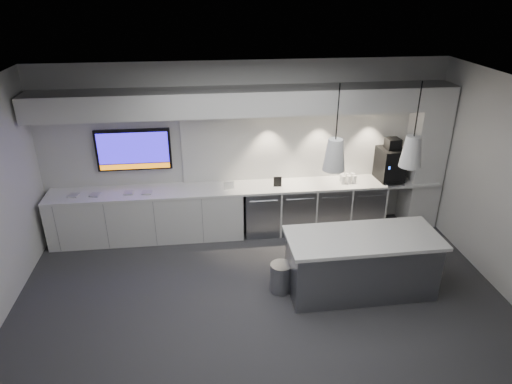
{
  "coord_description": "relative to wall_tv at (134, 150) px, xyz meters",
  "views": [
    {
      "loc": [
        -0.7,
        -5.04,
        4.17
      ],
      "look_at": [
        0.03,
        1.1,
        1.29
      ],
      "focal_mm": 32.0,
      "sensor_mm": 36.0,
      "label": 1
    }
  ],
  "objects": [
    {
      "name": "island",
      "position": [
        3.35,
        -2.19,
        -1.1
      ],
      "size": [
        2.17,
        0.96,
        0.91
      ],
      "rotation": [
        0.0,
        0.0,
        0.01
      ],
      "color": "gray",
      "rests_on": "floor"
    },
    {
      "name": "left_base_cabinets",
      "position": [
        0.15,
        -0.27,
        -1.13
      ],
      "size": [
        3.3,
        0.63,
        0.86
      ],
      "primitive_type": "cube",
      "color": "silver",
      "rests_on": "floor"
    },
    {
      "name": "sign_black",
      "position": [
        2.43,
        -0.33,
        -0.57
      ],
      "size": [
        0.14,
        0.03,
        0.18
      ],
      "primitive_type": "cube",
      "rotation": [
        0.0,
        0.0,
        -0.07
      ],
      "color": "black",
      "rests_on": "back_counter"
    },
    {
      "name": "tray_d",
      "position": [
        0.19,
        -0.35,
        -0.65
      ],
      "size": [
        0.17,
        0.17,
        0.02
      ],
      "primitive_type": "cube",
      "rotation": [
        0.0,
        0.0,
        -0.04
      ],
      "color": "#B5B5B5",
      "rests_on": "back_counter"
    },
    {
      "name": "fridge_unit_d",
      "position": [
        4.04,
        -0.27,
        -1.13
      ],
      "size": [
        0.6,
        0.61,
        0.85
      ],
      "primitive_type": "cube",
      "color": "gray",
      "rests_on": "floor"
    },
    {
      "name": "cup_cluster",
      "position": [
        3.7,
        -0.31,
        -0.58
      ],
      "size": [
        0.27,
        0.18,
        0.15
      ],
      "primitive_type": null,
      "color": "white",
      "rests_on": "back_counter"
    },
    {
      "name": "sign_white",
      "position": [
        1.58,
        -0.34,
        -0.59
      ],
      "size": [
        0.18,
        0.06,
        0.14
      ],
      "primitive_type": "cube",
      "rotation": [
        0.0,
        0.0,
        0.23
      ],
      "color": "white",
      "rests_on": "back_counter"
    },
    {
      "name": "tray_a",
      "position": [
        -1.01,
        -0.32,
        -0.65
      ],
      "size": [
        0.18,
        0.18,
        0.02
      ],
      "primitive_type": "cube",
      "rotation": [
        0.0,
        0.0,
        -0.16
      ],
      "color": "#B5B5B5",
      "rests_on": "back_counter"
    },
    {
      "name": "pendant_right",
      "position": [
        3.86,
        -2.19,
        0.59
      ],
      "size": [
        0.29,
        0.29,
        1.12
      ],
      "color": "silver",
      "rests_on": "ceiling"
    },
    {
      "name": "wall_front",
      "position": [
        1.9,
        -4.95,
        -0.06
      ],
      "size": [
        7.0,
        0.0,
        7.0
      ],
      "primitive_type": "plane",
      "rotation": [
        -1.57,
        0.0,
        0.0
      ],
      "color": "silver",
      "rests_on": "floor"
    },
    {
      "name": "backsplash",
      "position": [
        3.1,
        0.03,
        -0.01
      ],
      "size": [
        4.6,
        0.03,
        1.3
      ],
      "primitive_type": "cube",
      "color": "silver",
      "rests_on": "wall_back"
    },
    {
      "name": "ceiling",
      "position": [
        1.9,
        -2.45,
        1.44
      ],
      "size": [
        7.0,
        7.0,
        0.0
      ],
      "primitive_type": "plane",
      "rotation": [
        3.14,
        0.0,
        0.0
      ],
      "color": "black",
      "rests_on": "wall_back"
    },
    {
      "name": "pendant_left",
      "position": [
        2.84,
        -2.19,
        0.59
      ],
      "size": [
        0.29,
        0.29,
        1.12
      ],
      "color": "silver",
      "rests_on": "ceiling"
    },
    {
      "name": "back_counter",
      "position": [
        1.9,
        -0.27,
        -0.68
      ],
      "size": [
        6.8,
        0.65,
        0.04
      ],
      "primitive_type": "cube",
      "color": "white",
      "rests_on": "left_base_cabinets"
    },
    {
      "name": "bin",
      "position": [
        2.21,
        -2.06,
        -1.34
      ],
      "size": [
        0.32,
        0.32,
        0.45
      ],
      "primitive_type": "cylinder",
      "rotation": [
        0.0,
        0.0,
        0.02
      ],
      "color": "gray",
      "rests_on": "floor"
    },
    {
      "name": "floor",
      "position": [
        1.9,
        -2.45,
        -1.56
      ],
      "size": [
        7.0,
        7.0,
        0.0
      ],
      "primitive_type": "plane",
      "color": "#323235",
      "rests_on": "ground"
    },
    {
      "name": "fridge_unit_b",
      "position": [
        2.78,
        -0.27,
        -1.13
      ],
      "size": [
        0.6,
        0.61,
        0.85
      ],
      "primitive_type": "cube",
      "color": "gray",
      "rests_on": "floor"
    },
    {
      "name": "coffee_machine",
      "position": [
        4.47,
        -0.25,
        -0.34
      ],
      "size": [
        0.45,
        0.62,
        0.77
      ],
      "rotation": [
        0.0,
        0.0,
        0.07
      ],
      "color": "black",
      "rests_on": "back_counter"
    },
    {
      "name": "column",
      "position": [
        5.1,
        -0.25,
        -0.26
      ],
      "size": [
        0.55,
        0.55,
        2.6
      ],
      "primitive_type": "cube",
      "color": "silver",
      "rests_on": "floor"
    },
    {
      "name": "tray_c",
      "position": [
        -0.11,
        -0.32,
        -0.65
      ],
      "size": [
        0.17,
        0.17,
        0.02
      ],
      "primitive_type": "cube",
      "rotation": [
        0.0,
        0.0,
        -0.03
      ],
      "color": "#B5B5B5",
      "rests_on": "back_counter"
    },
    {
      "name": "fridge_unit_c",
      "position": [
        3.41,
        -0.27,
        -1.13
      ],
      "size": [
        0.6,
        0.61,
        0.85
      ],
      "primitive_type": "cube",
      "color": "gray",
      "rests_on": "floor"
    },
    {
      "name": "soffit",
      "position": [
        1.9,
        -0.25,
        0.84
      ],
      "size": [
        6.9,
        0.6,
        0.4
      ],
      "primitive_type": "cube",
      "color": "silver",
      "rests_on": "wall_back"
    },
    {
      "name": "fridge_unit_a",
      "position": [
        2.15,
        -0.27,
        -1.13
      ],
      "size": [
        0.6,
        0.61,
        0.85
      ],
      "primitive_type": "cube",
      "color": "gray",
      "rests_on": "floor"
    },
    {
      "name": "tray_b",
      "position": [
        -0.66,
        -0.34,
        -0.65
      ],
      "size": [
        0.19,
        0.19,
        0.02
      ],
      "primitive_type": "cube",
      "rotation": [
        0.0,
        0.0,
        -0.23
      ],
      "color": "#B5B5B5",
      "rests_on": "back_counter"
    },
    {
      "name": "wall_back",
      "position": [
        1.9,
        0.05,
        -0.06
      ],
      "size": [
        7.0,
        0.0,
        7.0
      ],
      "primitive_type": "plane",
      "rotation": [
        1.57,
        0.0,
        0.0
      ],
      "color": "silver",
      "rests_on": "floor"
    },
    {
      "name": "wall_tv",
      "position": [
        0.0,
        0.0,
        0.0
      ],
      "size": [
        1.25,
        0.07,
        0.72
      ],
      "color": "black",
      "rests_on": "wall_back"
    }
  ]
}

